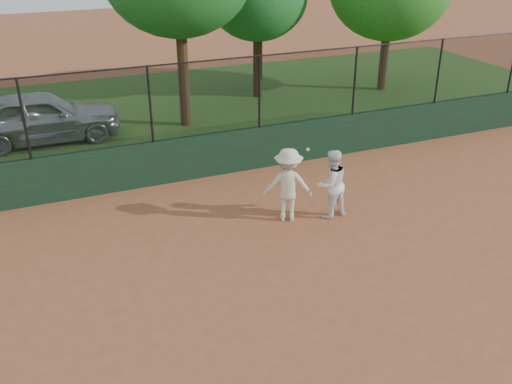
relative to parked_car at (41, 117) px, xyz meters
name	(u,v)px	position (x,y,z in m)	size (l,w,h in m)	color
ground	(262,305)	(3.01, -10.59, -0.82)	(80.00, 80.00, 0.00)	#A85936
back_wall	(173,161)	(3.01, -4.59, -0.22)	(26.00, 0.20, 1.20)	#17321E
grass_strip	(130,117)	(3.01, 1.41, -0.81)	(36.00, 12.00, 0.01)	#264E18
parked_car	(41,117)	(0.00, 0.00, 0.00)	(1.93, 4.80, 1.64)	#A7ADB1
player_second	(331,184)	(5.90, -7.98, 0.02)	(0.81, 0.63, 1.68)	white
player_main	(288,185)	(4.89, -7.74, 0.07)	(1.32, 1.07, 1.81)	beige
fence_assembly	(168,101)	(2.98, -4.59, 1.42)	(26.00, 0.06, 2.00)	black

